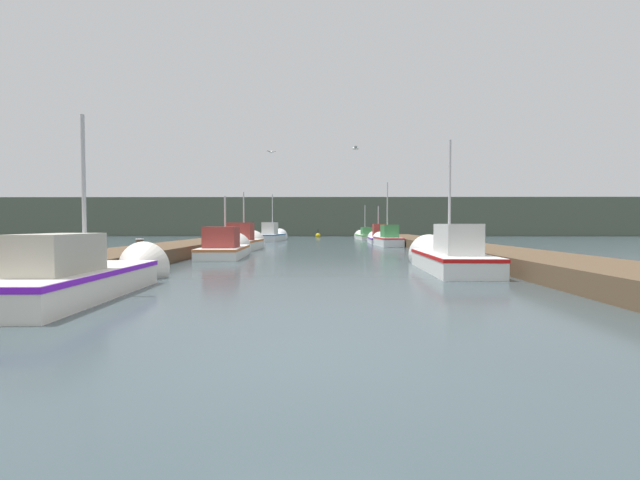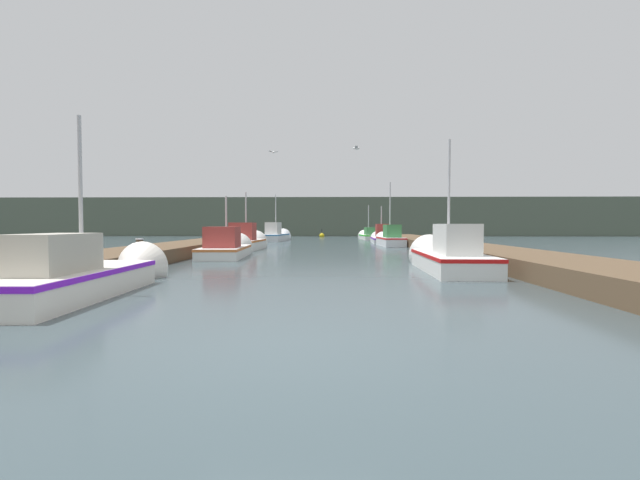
# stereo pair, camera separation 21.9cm
# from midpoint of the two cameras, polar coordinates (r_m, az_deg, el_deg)

# --- Properties ---
(ground_plane) EXTENTS (200.00, 200.00, 0.00)m
(ground_plane) POSITION_cam_midpoint_polar(r_m,az_deg,el_deg) (5.05, -4.08, -14.53)
(ground_plane) COLOR #38474C
(dock_left) EXTENTS (2.82, 40.00, 0.52)m
(dock_left) POSITION_cam_midpoint_polar(r_m,az_deg,el_deg) (22.08, -18.49, -1.10)
(dock_left) COLOR brown
(dock_left) RESTS_ON ground_plane
(dock_right) EXTENTS (2.82, 40.00, 0.52)m
(dock_right) POSITION_cam_midpoint_polar(r_m,az_deg,el_deg) (21.83, 17.76, -1.13)
(dock_right) COLOR brown
(dock_right) RESTS_ON ground_plane
(distant_shore_ridge) EXTENTS (120.00, 16.00, 4.85)m
(distant_shore_ridge) POSITION_cam_midpoint_polar(r_m,az_deg,el_deg) (60.82, 0.25, 2.99)
(distant_shore_ridge) COLOR #4C5647
(distant_shore_ridge) RESTS_ON ground_plane
(fishing_boat_0) EXTENTS (1.64, 5.66, 4.06)m
(fishing_boat_0) POSITION_cam_midpoint_polar(r_m,az_deg,el_deg) (10.23, -28.42, -4.03)
(fishing_boat_0) COLOR silver
(fishing_boat_0) RESTS_ON ground_plane
(fishing_boat_1) EXTENTS (1.83, 5.76, 4.59)m
(fishing_boat_1) POSITION_cam_midpoint_polar(r_m,az_deg,el_deg) (14.35, 16.11, -2.03)
(fishing_boat_1) COLOR silver
(fishing_boat_1) RESTS_ON ground_plane
(fishing_boat_2) EXTENTS (1.95, 5.39, 3.27)m
(fishing_boat_2) POSITION_cam_midpoint_polar(r_m,az_deg,el_deg) (19.78, -12.64, -0.99)
(fishing_boat_2) COLOR silver
(fishing_boat_2) RESTS_ON ground_plane
(fishing_boat_3) EXTENTS (1.86, 4.84, 3.83)m
(fishing_boat_3) POSITION_cam_midpoint_polar(r_m,az_deg,el_deg) (25.36, -10.24, -0.19)
(fishing_boat_3) COLOR silver
(fishing_boat_3) RESTS_ON ground_plane
(fishing_boat_4) EXTENTS (1.57, 4.84, 4.64)m
(fishing_boat_4) POSITION_cam_midpoint_polar(r_m,az_deg,el_deg) (29.59, 8.66, 0.14)
(fishing_boat_4) COLOR silver
(fishing_boat_4) RESTS_ON ground_plane
(fishing_boat_5) EXTENTS (1.62, 5.77, 3.34)m
(fishing_boat_5) POSITION_cam_midpoint_polar(r_m,az_deg,el_deg) (34.20, 7.53, 0.31)
(fishing_boat_5) COLOR silver
(fishing_boat_5) RESTS_ON ground_plane
(fishing_boat_6) EXTENTS (2.14, 6.21, 4.56)m
(fishing_boat_6) POSITION_cam_midpoint_polar(r_m,az_deg,el_deg) (38.42, -6.43, 0.64)
(fishing_boat_6) COLOR silver
(fishing_boat_6) RESTS_ON ground_plane
(fishing_boat_7) EXTENTS (1.74, 5.24, 3.76)m
(fishing_boat_7) POSITION_cam_midpoint_polar(r_m,az_deg,el_deg) (42.35, 5.79, 0.60)
(fishing_boat_7) COLOR silver
(fishing_boat_7) RESTS_ON ground_plane
(mooring_piling_0) EXTENTS (0.27, 0.27, 1.09)m
(mooring_piling_0) POSITION_cam_midpoint_polar(r_m,az_deg,el_deg) (40.77, 7.68, 0.80)
(mooring_piling_0) COLOR #473523
(mooring_piling_0) RESTS_ON ground_plane
(mooring_piling_1) EXTENTS (0.24, 0.24, 1.01)m
(mooring_piling_1) POSITION_cam_midpoint_polar(r_m,az_deg,el_deg) (14.66, -23.26, -1.75)
(mooring_piling_1) COLOR #473523
(mooring_piling_1) RESTS_ON ground_plane
(channel_buoy) EXTENTS (0.59, 0.59, 1.09)m
(channel_buoy) POSITION_cam_midpoint_polar(r_m,az_deg,el_deg) (49.17, -0.39, 0.58)
(channel_buoy) COLOR gold
(channel_buoy) RESTS_ON ground_plane
(seagull_lead) EXTENTS (0.29, 0.55, 0.12)m
(seagull_lead) POSITION_cam_midpoint_polar(r_m,az_deg,el_deg) (18.25, 4.42, 12.10)
(seagull_lead) COLOR white
(seagull_1) EXTENTS (0.52, 0.40, 0.12)m
(seagull_1) POSITION_cam_midpoint_polar(r_m,az_deg,el_deg) (24.47, -6.77, 11.58)
(seagull_1) COLOR white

